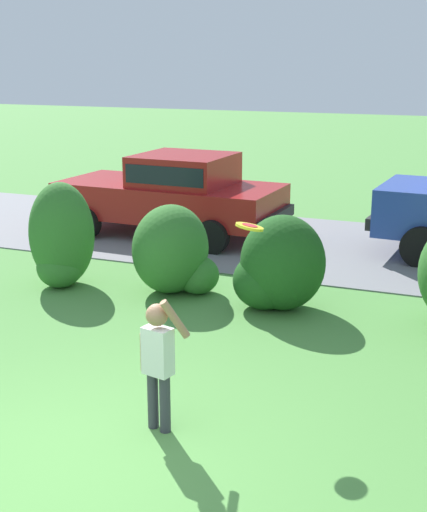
{
  "coord_description": "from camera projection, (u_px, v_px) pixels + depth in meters",
  "views": [
    {
      "loc": [
        3.18,
        -4.23,
        3.27
      ],
      "look_at": [
        0.27,
        3.0,
        1.1
      ],
      "focal_mm": 49.82,
      "sensor_mm": 36.0,
      "label": 1
    }
  ],
  "objects": [
    {
      "name": "shrub_centre_left",
      "position": [
        174.0,
        252.0,
        10.17
      ],
      "size": [
        1.24,
        1.25,
        1.28
      ],
      "color": "#33702B",
      "rests_on": "ground"
    },
    {
      "name": "shrub_near_tree",
      "position": [
        61.0,
        240.0,
        10.45
      ],
      "size": [
        0.95,
        0.96,
        1.55
      ],
      "color": "#33702B",
      "rests_on": "ground"
    },
    {
      "name": "driveway_strip",
      "position": [
        301.0,
        245.0,
        12.88
      ],
      "size": [
        28.0,
        4.4,
        0.02
      ],
      "primitive_type": "cube",
      "color": "slate",
      "rests_on": "ground"
    },
    {
      "name": "parked_sedan",
      "position": [
        174.0,
        192.0,
        13.4
      ],
      "size": [
        4.46,
        2.22,
        1.56
      ],
      "color": "maroon",
      "rests_on": "ground"
    },
    {
      "name": "frisbee",
      "position": [
        250.0,
        227.0,
        6.89
      ],
      "size": [
        0.29,
        0.28,
        0.1
      ],
      "color": "yellow"
    },
    {
      "name": "shrub_centre",
      "position": [
        278.0,
        268.0,
        9.48
      ],
      "size": [
        1.23,
        1.08,
        1.29
      ],
      "color": "#1E511C",
      "rests_on": "ground"
    },
    {
      "name": "ground_plane",
      "position": [
        46.0,
        473.0,
        5.8
      ],
      "size": [
        80.0,
        80.0,
        0.0
      ],
      "primitive_type": "plane",
      "color": "#518E42"
    },
    {
      "name": "child_thrower",
      "position": [
        158.0,
        356.0,
        6.3
      ],
      "size": [
        0.47,
        0.23,
        1.29
      ],
      "color": "#383842",
      "rests_on": "ground"
    }
  ]
}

